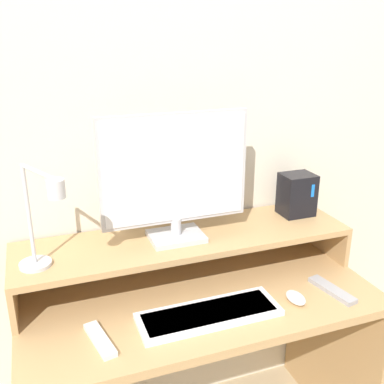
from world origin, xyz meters
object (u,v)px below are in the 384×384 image
(router_dock, at_px, (297,194))
(mouse, at_px, (296,298))
(desk_lamp, at_px, (42,223))
(keyboard, at_px, (209,314))
(monitor, at_px, (175,175))
(remote_secondary, at_px, (332,290))
(remote_control, at_px, (100,340))

(router_dock, height_order, mouse, router_dock)
(desk_lamp, xyz_separation_m, keyboard, (0.45, -0.15, -0.31))
(monitor, distance_m, remote_secondary, 0.66)
(monitor, distance_m, mouse, 0.56)
(monitor, height_order, remote_control, monitor)
(desk_lamp, height_order, remote_secondary, desk_lamp)
(desk_lamp, height_order, remote_control, desk_lamp)
(monitor, relative_size, remote_secondary, 2.68)
(monitor, bearing_deg, remote_secondary, -30.25)
(remote_control, bearing_deg, remote_secondary, -0.66)
(monitor, bearing_deg, keyboard, -85.24)
(remote_secondary, bearing_deg, monitor, 149.75)
(router_dock, xyz_separation_m, remote_control, (-0.82, -0.31, -0.23))
(router_dock, bearing_deg, mouse, -120.33)
(keyboard, xyz_separation_m, remote_secondary, (0.44, -0.01, -0.00))
(mouse, bearing_deg, remote_control, 178.66)
(keyboard, bearing_deg, remote_secondary, -1.76)
(router_dock, xyz_separation_m, remote_secondary, (-0.04, -0.32, -0.23))
(remote_secondary, bearing_deg, desk_lamp, 169.48)
(remote_control, distance_m, remote_secondary, 0.78)
(monitor, xyz_separation_m, mouse, (0.32, -0.28, -0.37))
(router_dock, height_order, keyboard, router_dock)
(desk_lamp, relative_size, remote_control, 1.90)
(router_dock, height_order, remote_control, router_dock)
(desk_lamp, xyz_separation_m, remote_control, (0.12, -0.16, -0.31))
(mouse, distance_m, remote_secondary, 0.15)
(mouse, bearing_deg, remote_secondary, 2.30)
(remote_secondary, bearing_deg, remote_control, 179.34)
(keyboard, xyz_separation_m, remote_control, (-0.34, -0.00, -0.00))
(router_dock, height_order, remote_secondary, router_dock)
(keyboard, height_order, remote_secondary, keyboard)
(remote_control, bearing_deg, monitor, 39.74)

